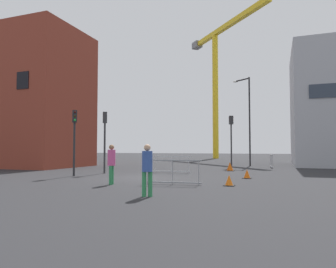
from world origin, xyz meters
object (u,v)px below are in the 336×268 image
at_px(traffic_light_near, 231,133).
at_px(traffic_cone_by_barrier, 229,181).
at_px(traffic_light_corner, 105,132).
at_px(pedestrian_waiting, 111,161).
at_px(traffic_light_far, 74,131).
at_px(streetlamp_tall, 248,114).
at_px(traffic_cone_striped, 230,167).
at_px(pedestrian_walking, 147,166).
at_px(construction_crane, 217,69).
at_px(traffic_cone_on_verge, 247,174).

height_order(traffic_light_near, traffic_cone_by_barrier, traffic_light_near).
height_order(traffic_light_corner, pedestrian_waiting, traffic_light_corner).
xyz_separation_m(traffic_light_far, traffic_cone_by_barrier, (8.95, -1.57, -2.32)).
relative_size(streetlamp_tall, traffic_cone_striped, 13.06).
bearing_deg(traffic_light_near, pedestrian_walking, -91.43).
relative_size(construction_crane, streetlamp_tall, 2.54).
xyz_separation_m(traffic_light_far, traffic_light_near, (7.28, 10.77, 0.30)).
xyz_separation_m(pedestrian_waiting, traffic_cone_striped, (3.62, 10.01, -0.72)).
relative_size(traffic_light_far, traffic_light_near, 0.88).
bearing_deg(streetlamp_tall, pedestrian_walking, -94.21).
bearing_deg(construction_crane, traffic_light_near, -76.58).
bearing_deg(pedestrian_walking, traffic_light_corner, 129.34).
relative_size(traffic_light_far, traffic_cone_striped, 6.08).
distance_m(streetlamp_tall, traffic_light_far, 16.45).
xyz_separation_m(streetlamp_tall, pedestrian_walking, (-1.43, -19.41, -3.71)).
relative_size(streetlamp_tall, traffic_cone_by_barrier, 17.50).
height_order(pedestrian_waiting, traffic_cone_striped, pedestrian_waiting).
bearing_deg(traffic_light_near, traffic_cone_by_barrier, -82.30).
bearing_deg(traffic_cone_on_verge, traffic_light_corner, 177.56).
relative_size(streetlamp_tall, traffic_light_near, 1.90).
distance_m(pedestrian_walking, traffic_cone_by_barrier, 4.41).
bearing_deg(traffic_light_near, traffic_light_far, -124.06).
bearing_deg(pedestrian_walking, traffic_cone_by_barrier, 61.55).
bearing_deg(streetlamp_tall, traffic_cone_striped, -95.18).
xyz_separation_m(traffic_light_near, traffic_cone_striped, (0.40, -3.60, -2.55)).
relative_size(traffic_light_corner, traffic_cone_on_verge, 8.24).
bearing_deg(pedestrian_waiting, traffic_cone_striped, 70.11).
height_order(streetlamp_tall, traffic_light_near, streetlamp_tall).
bearing_deg(traffic_cone_on_verge, construction_crane, 103.34).
bearing_deg(pedestrian_waiting, pedestrian_walking, -42.18).
xyz_separation_m(streetlamp_tall, traffic_cone_on_verge, (1.04, -12.08, -4.49)).
bearing_deg(traffic_cone_on_verge, pedestrian_walking, -108.56).
bearing_deg(traffic_light_near, construction_crane, 103.42).
bearing_deg(traffic_cone_by_barrier, traffic_light_near, 97.70).
bearing_deg(traffic_light_far, pedestrian_waiting, -34.90).
bearing_deg(traffic_light_near, traffic_cone_on_verge, -76.85).
bearing_deg(construction_crane, traffic_cone_by_barrier, -78.60).
distance_m(streetlamp_tall, pedestrian_walking, 19.81).
xyz_separation_m(construction_crane, streetlamp_tall, (6.31, -18.91, -9.32)).
height_order(construction_crane, traffic_light_far, construction_crane).
bearing_deg(traffic_light_corner, construction_crane, 87.32).
xyz_separation_m(streetlamp_tall, traffic_cone_by_barrier, (0.64, -15.59, -4.49)).
xyz_separation_m(traffic_light_corner, traffic_cone_by_barrier, (8.39, -3.89, -2.40)).
relative_size(traffic_light_near, pedestrian_waiting, 2.45).
bearing_deg(traffic_cone_on_verge, traffic_light_near, 103.15).
relative_size(pedestrian_waiting, traffic_cone_by_barrier, 3.77).
height_order(pedestrian_walking, traffic_cone_by_barrier, pedestrian_walking).
height_order(construction_crane, traffic_light_corner, construction_crane).
bearing_deg(pedestrian_waiting, traffic_light_corner, 124.19).
distance_m(pedestrian_walking, pedestrian_waiting, 3.80).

